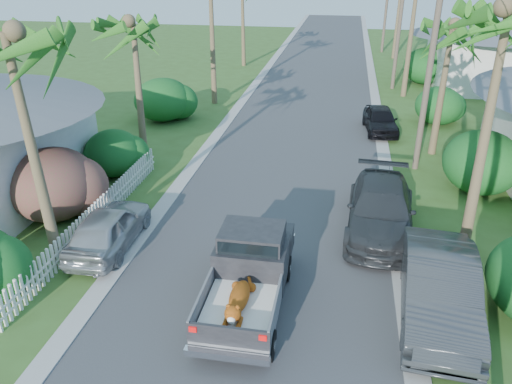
% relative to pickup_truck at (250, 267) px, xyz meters
% --- Properties ---
extents(ground, '(120.00, 120.00, 0.00)m').
position_rel_pickup_truck_xyz_m(ground, '(-0.02, -2.51, -1.01)').
color(ground, '#385520').
rests_on(ground, ground).
extents(road, '(8.00, 100.00, 0.02)m').
position_rel_pickup_truck_xyz_m(road, '(-0.02, 22.49, -1.00)').
color(road, '#38383A').
rests_on(road, ground).
extents(curb_left, '(0.60, 100.00, 0.06)m').
position_rel_pickup_truck_xyz_m(curb_left, '(-4.32, 22.49, -0.98)').
color(curb_left, '#A5A39E').
rests_on(curb_left, ground).
extents(curb_right, '(0.60, 100.00, 0.06)m').
position_rel_pickup_truck_xyz_m(curb_right, '(4.28, 22.49, -0.98)').
color(curb_right, '#A5A39E').
rests_on(curb_right, ground).
extents(pickup_truck, '(1.98, 5.12, 2.06)m').
position_rel_pickup_truck_xyz_m(pickup_truck, '(0.00, 0.00, 0.00)').
color(pickup_truck, black).
rests_on(pickup_truck, ground).
extents(parked_car_rn, '(2.22, 5.32, 1.71)m').
position_rel_pickup_truck_xyz_m(parked_car_rn, '(4.98, 0.08, -0.16)').
color(parked_car_rn, '#2E3133').
rests_on(parked_car_rn, ground).
extents(parked_car_rm, '(2.55, 5.62, 1.60)m').
position_rel_pickup_truck_xyz_m(parked_car_rm, '(3.71, 4.49, -0.21)').
color(parked_car_rm, '#2E3033').
rests_on(parked_car_rm, ground).
extents(parked_car_rf, '(1.98, 4.08, 1.34)m').
position_rel_pickup_truck_xyz_m(parked_car_rf, '(4.22, 15.43, -0.34)').
color(parked_car_rf, black).
rests_on(parked_car_rf, ground).
extents(parked_car_ln, '(1.76, 4.15, 1.40)m').
position_rel_pickup_truck_xyz_m(parked_car_ln, '(-5.02, 1.84, -0.31)').
color(parked_car_ln, '#A5A8AC').
rests_on(parked_car_ln, ground).
extents(palm_l_a, '(4.40, 4.40, 8.20)m').
position_rel_pickup_truck_xyz_m(palm_l_a, '(-6.22, 0.49, 5.92)').
color(palm_l_a, brown).
rests_on(palm_l_a, ground).
extents(palm_l_b, '(4.40, 4.40, 7.40)m').
position_rel_pickup_truck_xyz_m(palm_l_b, '(-6.82, 9.49, 5.14)').
color(palm_l_b, brown).
rests_on(palm_l_b, ground).
extents(palm_r_a, '(4.40, 4.40, 8.70)m').
position_rel_pickup_truck_xyz_m(palm_r_a, '(6.28, 3.49, 6.41)').
color(palm_r_a, brown).
rests_on(palm_r_a, ground).
extents(palm_r_b, '(4.40, 4.40, 7.20)m').
position_rel_pickup_truck_xyz_m(palm_r_b, '(6.58, 12.49, 4.94)').
color(palm_r_b, brown).
rests_on(palm_r_b, ground).
extents(shrub_l_b, '(3.00, 3.30, 2.60)m').
position_rel_pickup_truck_xyz_m(shrub_l_b, '(-7.82, 3.49, 0.29)').
color(shrub_l_b, '#9F1641').
rests_on(shrub_l_b, ground).
extents(shrub_l_c, '(2.40, 2.64, 2.00)m').
position_rel_pickup_truck_xyz_m(shrub_l_c, '(-7.42, 7.49, -0.01)').
color(shrub_l_c, '#123F17').
rests_on(shrub_l_c, ground).
extents(shrub_l_d, '(3.20, 3.52, 2.40)m').
position_rel_pickup_truck_xyz_m(shrub_l_d, '(-8.02, 15.49, 0.19)').
color(shrub_l_d, '#123F17').
rests_on(shrub_l_d, ground).
extents(shrub_r_b, '(3.00, 3.30, 2.50)m').
position_rel_pickup_truck_xyz_m(shrub_r_b, '(7.78, 8.49, 0.24)').
color(shrub_r_b, '#123F17').
rests_on(shrub_r_b, ground).
extents(shrub_r_c, '(2.60, 2.86, 2.10)m').
position_rel_pickup_truck_xyz_m(shrub_r_c, '(7.48, 17.49, 0.04)').
color(shrub_r_c, '#123F17').
rests_on(shrub_r_c, ground).
extents(shrub_r_d, '(3.20, 3.52, 2.60)m').
position_rel_pickup_truck_xyz_m(shrub_r_d, '(7.98, 27.49, 0.29)').
color(shrub_r_d, '#123F17').
rests_on(shrub_r_d, ground).
extents(picket_fence, '(0.10, 11.00, 1.00)m').
position_rel_pickup_truck_xyz_m(picket_fence, '(-6.02, 2.99, -0.51)').
color(picket_fence, white).
rests_on(picket_fence, ground).
extents(house_right_far, '(9.00, 8.00, 4.60)m').
position_rel_pickup_truck_xyz_m(house_right_far, '(12.98, 27.49, 1.11)').
color(house_right_far, silver).
rests_on(house_right_far, ground).
extents(utility_pole_b, '(1.60, 0.26, 9.00)m').
position_rel_pickup_truck_xyz_m(utility_pole_b, '(5.58, 10.49, 3.59)').
color(utility_pole_b, brown).
rests_on(utility_pole_b, ground).
extents(utility_pole_c, '(1.60, 0.26, 9.00)m').
position_rel_pickup_truck_xyz_m(utility_pole_c, '(5.58, 25.49, 3.59)').
color(utility_pole_c, brown).
rests_on(utility_pole_c, ground).
extents(utility_pole_d, '(1.60, 0.26, 9.00)m').
position_rel_pickup_truck_xyz_m(utility_pole_d, '(5.58, 40.49, 3.59)').
color(utility_pole_d, brown).
rests_on(utility_pole_d, ground).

